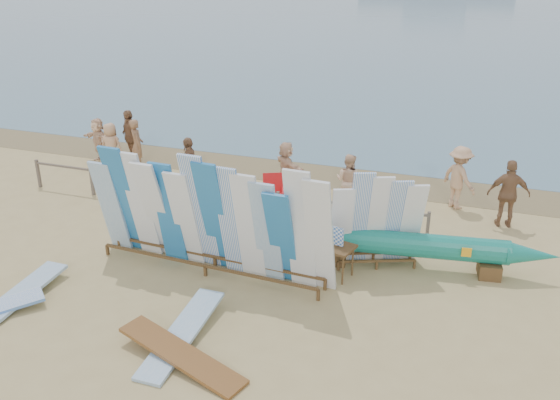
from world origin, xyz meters
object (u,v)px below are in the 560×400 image
at_px(beachgoer_10, 509,194).
at_px(beach_chair_right, 273,196).
at_px(beachgoer_11, 98,140).
at_px(beachgoer_0, 111,146).
at_px(beachgoer_extra_1, 130,137).
at_px(outrigger_canoe, 412,246).
at_px(side_surfboard_rack, 377,223).
at_px(beachgoer_8, 348,181).
at_px(vendor_table, 333,259).
at_px(beachgoer_1, 137,145).
at_px(flat_board_a, 17,303).
at_px(beachgoer_9, 459,178).
at_px(stroller, 289,201).
at_px(main_surfboard_rack, 208,220).
at_px(beachgoer_5, 286,167).
at_px(flat_board_c, 182,362).
at_px(beach_chair_left, 206,190).
at_px(beachgoer_4, 190,166).
at_px(flat_board_b, 183,340).

bearing_deg(beachgoer_10, beach_chair_right, -2.37).
distance_m(beachgoer_11, beachgoer_0, 1.03).
bearing_deg(beachgoer_extra_1, beachgoer_0, -74.69).
bearing_deg(beach_chair_right, outrigger_canoe, -54.54).
bearing_deg(side_surfboard_rack, beachgoer_8, 91.78).
bearing_deg(vendor_table, beachgoer_1, 162.84).
height_order(beachgoer_11, beachgoer_1, beachgoer_1).
height_order(vendor_table, flat_board_a, vendor_table).
bearing_deg(vendor_table, flat_board_a, -137.26).
height_order(beachgoer_11, beachgoer_8, beachgoer_8).
distance_m(outrigger_canoe, beachgoer_9, 4.20).
height_order(stroller, beachgoer_8, beachgoer_8).
xyz_separation_m(main_surfboard_rack, beachgoer_9, (5.06, 5.82, -0.39)).
bearing_deg(vendor_table, outrigger_canoe, 42.62).
relative_size(vendor_table, beachgoer_0, 0.77).
relative_size(beachgoer_1, beachgoer_9, 0.97).
bearing_deg(vendor_table, beachgoer_extra_1, 161.68).
relative_size(beachgoer_11, beachgoer_5, 0.99).
distance_m(main_surfboard_rack, vendor_table, 2.95).
xyz_separation_m(flat_board_c, beachgoer_5, (-1.00, 8.61, 0.79)).
bearing_deg(beachgoer_8, beach_chair_left, 25.86).
distance_m(beachgoer_9, beachgoer_4, 7.92).
relative_size(beachgoer_10, beachgoer_8, 1.17).
distance_m(beachgoer_8, beachgoer_4, 4.80).
relative_size(flat_board_c, beachgoer_10, 1.45).
bearing_deg(flat_board_c, main_surfboard_rack, 33.32).
xyz_separation_m(beachgoer_10, beachgoer_9, (-1.33, 0.88, -0.01)).
distance_m(outrigger_canoe, stroller, 4.24).
bearing_deg(beach_chair_right, beachgoer_5, 66.22).
bearing_deg(beachgoer_4, beachgoer_1, -134.68).
distance_m(vendor_table, beachgoer_5, 5.40).
distance_m(beachgoer_0, beachgoer_4, 3.81).
bearing_deg(beachgoer_1, vendor_table, -161.54).
relative_size(beachgoer_5, beachgoer_extra_1, 0.83).
bearing_deg(beachgoer_0, flat_board_c, 127.20).
bearing_deg(flat_board_b, beach_chair_right, 95.00).
xyz_separation_m(beachgoer_5, beachgoer_10, (6.41, -0.48, 0.15)).
relative_size(flat_board_c, beachgoer_extra_1, 1.43).
distance_m(flat_board_a, beachgoer_9, 11.87).
bearing_deg(beach_chair_left, flat_board_a, -113.68).
bearing_deg(vendor_table, stroller, 137.83).
xyz_separation_m(beach_chair_right, beachgoer_extra_1, (-6.03, 1.93, 0.68)).
bearing_deg(beachgoer_11, beachgoer_1, 14.00).
xyz_separation_m(stroller, beachgoer_11, (-7.83, 2.14, 0.39)).
bearing_deg(stroller, beachgoer_11, 146.36).
distance_m(beachgoer_5, beachgoer_0, 6.27).
height_order(outrigger_canoe, flat_board_b, outrigger_canoe).
relative_size(vendor_table, beach_chair_right, 1.36).
relative_size(stroller, beachgoer_10, 0.53).
bearing_deg(flat_board_c, beachgoer_10, -17.25).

